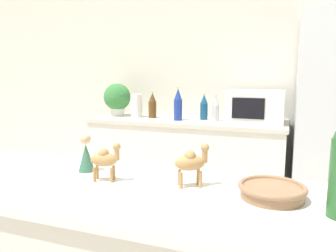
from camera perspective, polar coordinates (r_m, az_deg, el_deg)
The scene contains 13 objects.
wall_back at distance 3.30m, azimuth 10.87°, elevation 7.93°, with size 8.00×0.06×2.55m.
back_counter at distance 3.18m, azimuth 3.08°, elevation -6.91°, with size 1.83×0.63×0.91m.
potted_plant at distance 3.37m, azimuth -8.84°, elevation 4.83°, with size 0.27×0.27×0.33m.
paper_towel_roll at distance 3.24m, azimuth -5.52°, elevation 3.54°, with size 0.11×0.11×0.22m.
microwave at distance 2.97m, azimuth 15.00°, elevation 3.30°, with size 0.48×0.37×0.28m.
back_bottle_0 at distance 3.18m, azimuth -2.72°, elevation 3.59°, with size 0.08×0.08×0.25m.
back_bottle_1 at distance 3.00m, azimuth 1.76°, elevation 3.73°, with size 0.08×0.08×0.30m.
back_bottle_2 at distance 3.07m, azimuth 6.29°, elevation 3.28°, with size 0.07×0.07×0.24m.
back_bottle_3 at distance 2.99m, azimuth 8.33°, elevation 2.96°, with size 0.06×0.06×0.23m.
fruit_bowl at distance 1.10m, azimuth 17.66°, elevation -10.66°, with size 0.21×0.21×0.04m.
camel_figurine at distance 1.22m, azimuth -10.90°, elevation -5.61°, with size 0.12×0.07×0.14m.
camel_figurine_second at distance 1.14m, azimuth 4.09°, elevation -6.24°, with size 0.12×0.10×0.15m.
wise_man_figurine_crimson at distance 1.36m, azimuth -14.07°, elevation -4.95°, with size 0.07×0.07×0.15m.
Camera 1 is at (0.54, -0.53, 1.34)m, focal length 35.00 mm.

